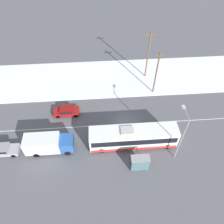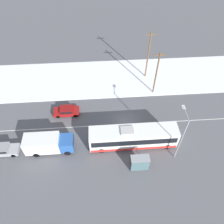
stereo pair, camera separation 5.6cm
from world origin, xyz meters
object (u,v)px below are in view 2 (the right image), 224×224
sedan_car (67,111)px  streetlamp (182,133)px  pedestrian_at_stop (133,158)px  bus_shelter (140,163)px  city_bus (133,137)px  box_truck (48,143)px  utility_pole_snowlot (148,55)px  parked_car_near_truck (1,149)px  utility_pole_roadside (156,73)px

sedan_car → streetlamp: (15.66, -8.74, 4.38)m
pedestrian_at_stop → bus_shelter: 1.50m
city_bus → box_truck: size_ratio=1.85×
utility_pole_snowlot → sedan_car: bearing=-149.3°
city_bus → pedestrian_at_stop: city_bus is taller
box_truck → utility_pole_snowlot: bearing=42.9°
box_truck → sedan_car: size_ratio=1.65×
parked_car_near_truck → utility_pole_roadside: 26.52m
utility_pole_roadside → utility_pole_snowlot: utility_pole_snowlot is taller
sedan_car → bus_shelter: bus_shelter is taller
pedestrian_at_stop → box_truck: bearing=166.7°
parked_car_near_truck → utility_pole_snowlot: size_ratio=0.50×
utility_pole_snowlot → utility_pole_roadside: bearing=-82.1°
box_truck → streetlamp: 18.11m
sedan_car → utility_pole_roadside: size_ratio=0.49×
box_truck → streetlamp: size_ratio=0.82×
box_truck → parked_car_near_truck: bearing=-179.9°
box_truck → utility_pole_roadside: (17.20, 10.88, 2.78)m
pedestrian_at_stop → streetlamp: 7.26m
pedestrian_at_stop → parked_car_near_truck: bearing=171.5°
streetlamp → utility_pole_snowlot: size_ratio=0.88×
parked_car_near_truck → streetlamp: 24.83m
streetlamp → sedan_car: bearing=150.8°
pedestrian_at_stop → utility_pole_roadside: (5.52, 13.64, 3.32)m
bus_shelter → utility_pole_snowlot: size_ratio=0.26×
utility_pole_roadside → utility_pole_snowlot: (-0.63, 4.54, 0.46)m
parked_car_near_truck → utility_pole_snowlot: utility_pole_snowlot is taller
city_bus → bus_shelter: 4.11m
bus_shelter → utility_pole_roadside: (4.80, 14.81, 2.72)m
city_bus → box_truck: city_bus is taller
box_truck → pedestrian_at_stop: box_truck is taller
pedestrian_at_stop → utility_pole_roadside: size_ratio=0.21×
city_bus → parked_car_near_truck: bearing=-179.5°
parked_car_near_truck → utility_pole_roadside: size_ratio=0.56×
sedan_car → streetlamp: streetlamp is taller
box_truck → pedestrian_at_stop: bearing=-13.3°
parked_car_near_truck → utility_pole_roadside: utility_pole_roadside is taller
city_bus → utility_pole_roadside: bearing=64.3°
parked_car_near_truck → bus_shelter: size_ratio=1.91×
utility_pole_snowlot → city_bus: bearing=-106.6°
bus_shelter → streetlamp: 6.59m
utility_pole_snowlot → parked_car_near_truck: bearing=-146.5°
box_truck → utility_pole_snowlot: 22.87m
box_truck → city_bus: bearing=0.8°
pedestrian_at_stop → utility_pole_roadside: bearing=68.0°
city_bus → parked_car_near_truck: city_bus is taller
bus_shelter → utility_pole_snowlot: (4.17, 19.35, 3.19)m
box_truck → streetlamp: streetlamp is taller
box_truck → parked_car_near_truck: (-6.71, -0.01, -0.82)m
sedan_car → utility_pole_roadside: bearing=-164.8°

